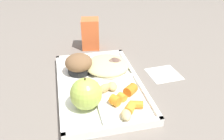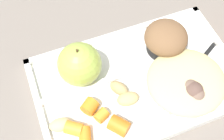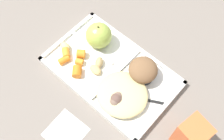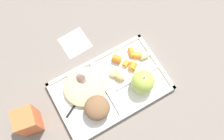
{
  "view_description": "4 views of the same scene",
  "coord_description": "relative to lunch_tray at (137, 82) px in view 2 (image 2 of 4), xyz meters",
  "views": [
    {
      "loc": [
        -0.54,
        0.09,
        0.38
      ],
      "look_at": [
        -0.02,
        -0.03,
        0.06
      ],
      "focal_mm": 37.48,
      "sensor_mm": 36.0,
      "label": 1
    },
    {
      "loc": [
        -0.13,
        -0.21,
        0.46
      ],
      "look_at": [
        -0.05,
        0.01,
        0.06
      ],
      "focal_mm": 45.27,
      "sensor_mm": 36.0,
      "label": 2
    },
    {
      "loc": [
        0.25,
        -0.27,
        0.71
      ],
      "look_at": [
        0.01,
        -0.0,
        0.03
      ],
      "focal_mm": 44.42,
      "sensor_mm": 36.0,
      "label": 3
    },
    {
      "loc": [
        0.12,
        0.22,
        0.84
      ],
      "look_at": [
        -0.02,
        -0.03,
        0.06
      ],
      "focal_mm": 41.61,
      "sensor_mm": 36.0,
      "label": 4
    }
  ],
  "objects": [
    {
      "name": "plastic_fork",
      "position": [
        0.1,
        -0.02,
        0.01
      ],
      "size": [
        0.13,
        0.08,
        0.0
      ],
      "color": "black",
      "rests_on": "lunch_tray"
    },
    {
      "name": "ground",
      "position": [
        0.0,
        -0.0,
        -0.01
      ],
      "size": [
        6.0,
        6.0,
        0.0
      ],
      "primitive_type": "plane",
      "color": "slate"
    },
    {
      "name": "meatball_front",
      "position": [
        0.07,
        -0.06,
        0.02
      ],
      "size": [
        0.04,
        0.04,
        0.04
      ],
      "primitive_type": "sphere",
      "color": "brown",
      "rests_on": "lunch_tray"
    },
    {
      "name": "carrot_slice_small",
      "position": [
        -0.1,
        -0.02,
        0.02
      ],
      "size": [
        0.03,
        0.03,
        0.03
      ],
      "primitive_type": "cylinder",
      "rotation": [
        0.0,
        1.57,
        0.65
      ],
      "color": "orange",
      "rests_on": "lunch_tray"
    },
    {
      "name": "potato_chunk_small",
      "position": [
        -0.04,
        -0.01,
        0.02
      ],
      "size": [
        0.04,
        0.04,
        0.02
      ],
      "primitive_type": "ellipsoid",
      "rotation": [
        0.0,
        0.0,
        2.18
      ],
      "color": "tan",
      "rests_on": "lunch_tray"
    },
    {
      "name": "potato_chunk_wedge",
      "position": [
        -0.03,
        -0.03,
        0.01
      ],
      "size": [
        0.04,
        0.03,
        0.02
      ],
      "primitive_type": "ellipsoid",
      "rotation": [
        0.0,
        0.0,
        3.07
      ],
      "color": "tan",
      "rests_on": "lunch_tray"
    },
    {
      "name": "meatball_center",
      "position": [
        0.08,
        -0.07,
        0.02
      ],
      "size": [
        0.03,
        0.03,
        0.03
      ],
      "primitive_type": "sphere",
      "color": "#755B4C",
      "rests_on": "lunch_tray"
    },
    {
      "name": "carrot_slice_diagonal",
      "position": [
        -0.08,
        -0.04,
        0.01
      ],
      "size": [
        0.03,
        0.03,
        0.02
      ],
      "primitive_type": "cylinder",
      "rotation": [
        0.0,
        1.57,
        0.46
      ],
      "color": "orange",
      "rests_on": "lunch_tray"
    },
    {
      "name": "green_apple",
      "position": [
        -0.09,
        0.05,
        0.04
      ],
      "size": [
        0.08,
        0.08,
        0.08
      ],
      "color": "#A8C14C",
      "rests_on": "lunch_tray"
    },
    {
      "name": "meatball_side",
      "position": [
        0.08,
        -0.04,
        0.02
      ],
      "size": [
        0.03,
        0.03,
        0.03
      ],
      "primitive_type": "sphere",
      "color": "brown",
      "rests_on": "lunch_tray"
    },
    {
      "name": "egg_noodle_pile",
      "position": [
        0.08,
        -0.04,
        0.02
      ],
      "size": [
        0.14,
        0.13,
        0.03
      ],
      "primitive_type": "ellipsoid",
      "color": "#D6C684",
      "rests_on": "lunch_tray"
    },
    {
      "name": "potato_chunk_corner",
      "position": [
        -0.15,
        -0.03,
        0.02
      ],
      "size": [
        0.04,
        0.03,
        0.02
      ],
      "primitive_type": "ellipsoid",
      "rotation": [
        0.0,
        0.0,
        2.99
      ],
      "color": "tan",
      "rests_on": "lunch_tray"
    },
    {
      "name": "lunch_tray",
      "position": [
        0.0,
        0.0,
        0.0
      ],
      "size": [
        0.37,
        0.23,
        0.02
      ],
      "color": "white",
      "rests_on": "ground"
    },
    {
      "name": "carrot_slice_back",
      "position": [
        -0.13,
        -0.05,
        0.02
      ],
      "size": [
        0.04,
        0.03,
        0.02
      ],
      "primitive_type": "cylinder",
      "rotation": [
        0.0,
        1.57,
        2.51
      ],
      "color": "orange",
      "rests_on": "lunch_tray"
    },
    {
      "name": "carrot_slice_tilted",
      "position": [
        -0.06,
        -0.07,
        0.02
      ],
      "size": [
        0.04,
        0.04,
        0.03
      ],
      "primitive_type": "cylinder",
      "rotation": [
        0.0,
        1.57,
        5.4
      ],
      "color": "orange",
      "rests_on": "lunch_tray"
    },
    {
      "name": "bran_muffin",
      "position": [
        0.08,
        0.05,
        0.03
      ],
      "size": [
        0.08,
        0.08,
        0.06
      ],
      "color": "black",
      "rests_on": "lunch_tray"
    },
    {
      "name": "meatball_back",
      "position": [
        0.07,
        -0.05,
        0.02
      ],
      "size": [
        0.03,
        0.03,
        0.03
      ],
      "primitive_type": "sphere",
      "color": "#755B4C",
      "rests_on": "lunch_tray"
    },
    {
      "name": "carrot_slice_center",
      "position": [
        -0.12,
        -0.07,
        0.01
      ],
      "size": [
        0.03,
        0.04,
        0.02
      ],
      "primitive_type": "cylinder",
      "rotation": [
        0.0,
        1.57,
        1.31
      ],
      "color": "orange",
      "rests_on": "lunch_tray"
    }
  ]
}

